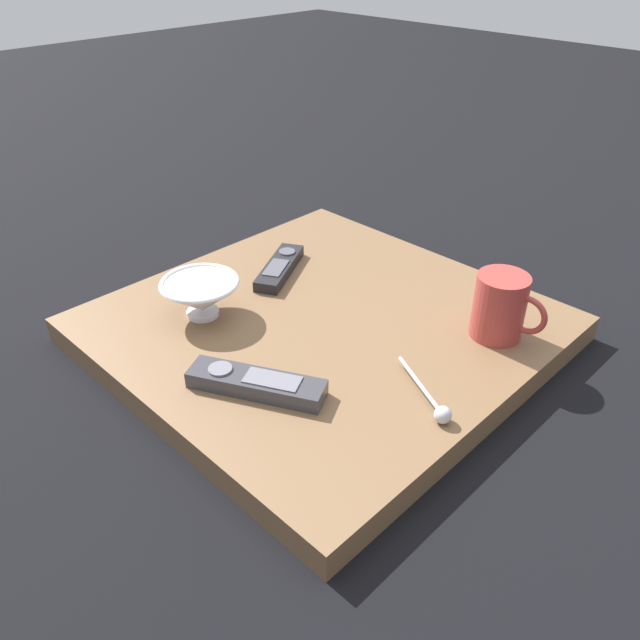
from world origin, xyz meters
TOP-DOWN VIEW (x-y plane):
  - ground_plane at (0.00, 0.00)m, footprint 6.00×6.00m
  - table at (0.00, 0.00)m, footprint 0.64×0.64m
  - cereal_bowl at (0.13, -0.15)m, footprint 0.13×0.13m
  - coffee_mug at (-0.16, 0.22)m, footprint 0.08×0.11m
  - teaspoon at (0.06, 0.27)m, footprint 0.07×0.13m
  - tv_remote_near at (-0.05, -0.16)m, footprint 0.16×0.12m
  - tv_remote_far at (0.19, 0.06)m, footprint 0.13×0.19m

SIDE VIEW (x-z plane):
  - ground_plane at x=0.00m, z-range 0.00..0.00m
  - table at x=0.00m, z-range 0.00..0.04m
  - tv_remote_near at x=-0.05m, z-range 0.04..0.06m
  - teaspoon at x=0.06m, z-range 0.04..0.07m
  - tv_remote_far at x=0.19m, z-range 0.04..0.07m
  - cereal_bowl at x=0.13m, z-range 0.05..0.11m
  - coffee_mug at x=-0.16m, z-range 0.04..0.15m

